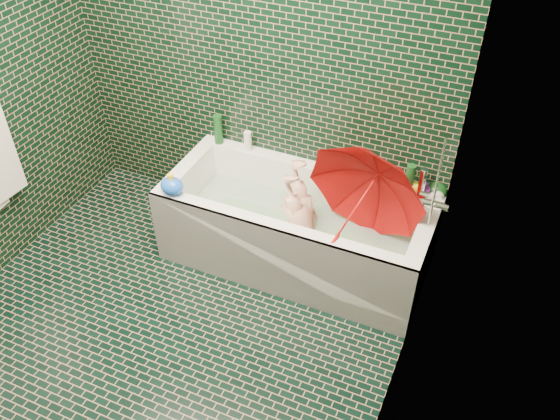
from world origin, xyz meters
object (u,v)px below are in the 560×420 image
at_px(umbrella, 356,207).
at_px(bath_toy, 172,186).
at_px(bathtub, 296,236).
at_px(rubber_duck, 415,187).
at_px(child, 304,228).

distance_m(umbrella, bath_toy, 1.13).
bearing_deg(bath_toy, umbrella, 27.67).
xyz_separation_m(bathtub, rubber_duck, (0.66, 0.32, 0.38)).
bearing_deg(umbrella, bath_toy, -150.36).
xyz_separation_m(bathtub, bath_toy, (-0.71, -0.30, 0.40)).
bearing_deg(bathtub, umbrella, -6.11).
bearing_deg(child, bath_toy, -71.40).
distance_m(child, rubber_duck, 0.75).
distance_m(child, bath_toy, 0.87).
relative_size(bathtub, child, 1.91).
bearing_deg(umbrella, bathtub, -169.44).
distance_m(bathtub, bath_toy, 0.87).
xyz_separation_m(bathtub, child, (0.06, -0.02, 0.10)).
height_order(child, bath_toy, bath_toy).
distance_m(umbrella, rubber_duck, 0.45).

